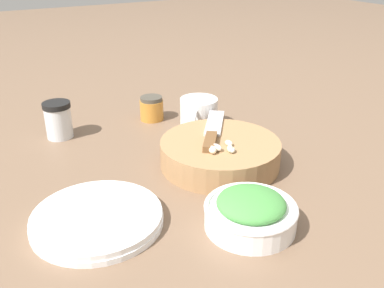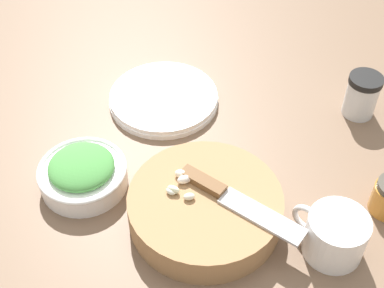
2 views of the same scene
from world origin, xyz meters
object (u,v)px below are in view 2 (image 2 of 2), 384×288
object	(u,v)px
cutting_board	(205,208)
coffee_mug	(334,235)
chef_knife	(233,199)
spice_jar	(362,95)
garlic_cloves	(181,184)
plate_stack	(164,98)
herb_bowl	(83,173)

from	to	relation	value
cutting_board	coffee_mug	xyz separation A→B (m)	(0.19, -0.06, 0.01)
chef_knife	spice_jar	xyz separation A→B (m)	(0.26, 0.26, -0.01)
spice_jar	garlic_cloves	bearing A→B (deg)	-146.10
coffee_mug	plate_stack	bearing A→B (deg)	127.42
spice_jar	plate_stack	xyz separation A→B (m)	(-0.37, 0.03, -0.03)
garlic_cloves	plate_stack	xyz separation A→B (m)	(-0.04, 0.26, -0.05)
garlic_cloves	spice_jar	xyz separation A→B (m)	(0.34, 0.23, -0.02)
chef_knife	plate_stack	xyz separation A→B (m)	(-0.11, 0.29, -0.05)
coffee_mug	plate_stack	xyz separation A→B (m)	(-0.26, 0.34, -0.03)
plate_stack	spice_jar	bearing A→B (deg)	-5.08
coffee_mug	chef_knife	bearing A→B (deg)	160.15
garlic_cloves	herb_bowl	bearing A→B (deg)	162.65
garlic_cloves	herb_bowl	size ratio (longest dim) A/B	0.42
herb_bowl	coffee_mug	bearing A→B (deg)	-18.87
cutting_board	coffee_mug	world-z (taller)	coffee_mug
chef_knife	spice_jar	world-z (taller)	spice_jar
coffee_mug	plate_stack	distance (m)	0.43
cutting_board	spice_jar	bearing A→B (deg)	39.67
cutting_board	garlic_cloves	world-z (taller)	garlic_cloves
chef_knife	herb_bowl	bearing A→B (deg)	-71.30
spice_jar	coffee_mug	size ratio (longest dim) A/B	0.81
cutting_board	garlic_cloves	distance (m)	0.05
chef_knife	herb_bowl	distance (m)	0.26
chef_knife	plate_stack	size ratio (longest dim) A/B	0.88
coffee_mug	plate_stack	world-z (taller)	coffee_mug
cutting_board	spice_jar	distance (m)	0.39
garlic_cloves	coffee_mug	xyz separation A→B (m)	(0.23, -0.08, -0.02)
cutting_board	garlic_cloves	xyz separation A→B (m)	(-0.04, 0.02, 0.03)
coffee_mug	cutting_board	bearing A→B (deg)	162.23
chef_knife	coffee_mug	size ratio (longest dim) A/B	1.79
herb_bowl	cutting_board	bearing A→B (deg)	-19.89
chef_knife	spice_jar	distance (m)	0.36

